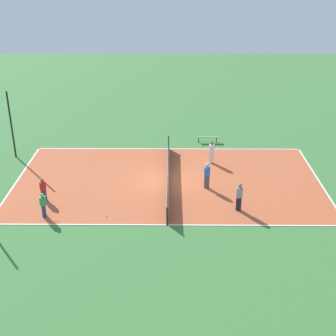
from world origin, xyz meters
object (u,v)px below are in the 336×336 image
object	(u,v)px
bench	(208,137)
player_coach_red	(43,188)
player_near_white	(212,151)
fence_post_back_right	(11,125)
tennis_ball_far_baseline	(106,216)
tennis_ball_left_sideline	(43,187)
player_near_blue	(207,174)
player_baseline_gray	(239,195)
tennis_net	(168,173)
player_far_green	(43,203)

from	to	relation	value
bench	player_coach_red	bearing A→B (deg)	42.19
player_near_white	player_coach_red	size ratio (longest dim) A/B	1.15
player_coach_red	fence_post_back_right	world-z (taller)	fence_post_back_right
tennis_ball_far_baseline	tennis_ball_left_sideline	bearing A→B (deg)	51.88
bench	fence_post_back_right	world-z (taller)	fence_post_back_right
player_near_blue	tennis_ball_far_baseline	world-z (taller)	player_near_blue
player_baseline_gray	player_near_blue	xyz separation A→B (m)	(2.68, 1.60, -0.01)
player_near_white	player_near_blue	xyz separation A→B (m)	(-3.75, 0.56, 0.05)
player_baseline_gray	fence_post_back_right	size ratio (longest dim) A/B	0.35
player_baseline_gray	fence_post_back_right	bearing A→B (deg)	-178.73
tennis_net	player_baseline_gray	xyz separation A→B (m)	(-3.64, -3.96, 0.42)
player_near_blue	tennis_net	bearing A→B (deg)	19.20
player_near_blue	tennis_ball_far_baseline	size ratio (longest dim) A/B	23.94
player_far_green	tennis_ball_left_sideline	size ratio (longest dim) A/B	20.73
bench	player_near_blue	xyz separation A→B (m)	(-7.58, 0.57, 0.56)
player_baseline_gray	player_coach_red	xyz separation A→B (m)	(1.09, 11.14, -0.19)
player_far_green	player_coach_red	distance (m)	1.92
player_baseline_gray	fence_post_back_right	world-z (taller)	fence_post_back_right
tennis_ball_far_baseline	fence_post_back_right	world-z (taller)	fence_post_back_right
player_coach_red	tennis_ball_far_baseline	bearing A→B (deg)	-75.07
tennis_net	player_coach_red	xyz separation A→B (m)	(-2.55, 7.18, 0.23)
player_coach_red	tennis_ball_left_sideline	distance (m)	1.71
player_far_green	tennis_ball_far_baseline	bearing A→B (deg)	-103.02
player_far_green	player_baseline_gray	size ratio (longest dim) A/B	0.85
tennis_net	player_near_blue	size ratio (longest dim) A/B	6.39
player_near_blue	player_coach_red	world-z (taller)	player_near_blue
player_coach_red	tennis_net	bearing A→B (deg)	-29.37
player_near_blue	player_coach_red	xyz separation A→B (m)	(-1.59, 9.54, -0.17)
player_baseline_gray	player_near_blue	bearing A→B (deg)	148.70
bench	fence_post_back_right	bearing A→B (deg)	11.88
tennis_ball_left_sideline	tennis_net	bearing A→B (deg)	-82.08
player_baseline_gray	player_coach_red	distance (m)	11.19
tennis_net	player_near_blue	xyz separation A→B (m)	(-0.96, -2.37, 0.41)
bench	player_coach_red	world-z (taller)	player_coach_red
player_near_white	bench	bearing A→B (deg)	-140.58
tennis_net	player_far_green	xyz separation A→B (m)	(-4.41, 6.70, 0.27)
player_far_green	tennis_ball_far_baseline	size ratio (longest dim) A/B	20.73
tennis_ball_far_baseline	player_far_green	bearing A→B (deg)	89.42
bench	player_near_blue	size ratio (longest dim) A/B	1.01
tennis_net	player_far_green	distance (m)	8.03
bench	player_near_blue	world-z (taller)	player_near_blue
player_near_white	player_far_green	size ratio (longest dim) A/B	1.10
tennis_ball_left_sideline	fence_post_back_right	distance (m)	6.17
bench	player_far_green	world-z (taller)	player_far_green
bench	fence_post_back_right	size ratio (longest dim) A/B	0.35
tennis_ball_left_sideline	player_near_blue	bearing A→B (deg)	-89.42
player_near_white	fence_post_back_right	world-z (taller)	fence_post_back_right
player_baseline_gray	player_near_blue	size ratio (longest dim) A/B	1.01
tennis_net	player_near_blue	bearing A→B (deg)	-112.09
player_coach_red	bench	bearing A→B (deg)	-6.74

